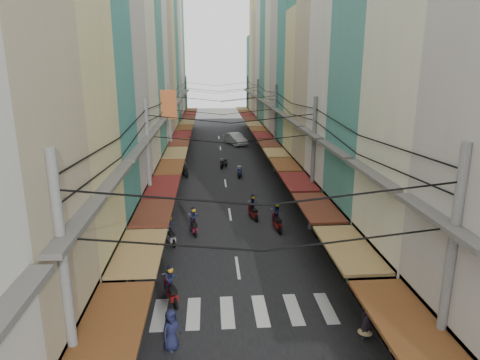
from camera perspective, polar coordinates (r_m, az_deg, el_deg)
name	(u,v)px	position (r m, az deg, el deg)	size (l,w,h in m)	color
ground	(235,251)	(23.98, -0.64, -9.48)	(160.00, 160.00, 0.00)	slate
road	(223,167)	(42.95, -2.27, 1.71)	(10.00, 80.00, 0.02)	black
sidewalk_left	(158,168)	(43.24, -10.91, 1.57)	(3.00, 80.00, 0.06)	gray
sidewalk_right	(287,166)	(43.63, 6.30, 1.87)	(3.00, 80.00, 0.06)	gray
crosswalk	(244,311)	(18.69, 0.53, -17.08)	(7.55, 2.40, 0.01)	silver
building_row_left	(131,67)	(38.88, -14.37, 14.39)	(7.80, 67.67, 23.70)	silver
building_row_right	(313,71)	(39.30, 9.75, 14.11)	(7.80, 68.98, 22.59)	teal
utility_poles	(224,106)	(36.95, -2.11, 9.87)	(10.20, 66.13, 8.20)	gray
white_car	(236,145)	(55.18, -0.60, 4.73)	(5.20, 2.04, 1.83)	silver
bicycle	(328,239)	(26.06, 11.68, -7.72)	(0.59, 1.57, 1.08)	black
moving_scooters	(219,211)	(28.68, -2.82, -4.14)	(6.97, 26.50, 1.87)	black
parked_scooters	(324,274)	(20.87, 11.15, -12.26)	(13.17, 16.48, 1.01)	black
pedestrians	(155,236)	(23.86, -11.29, -7.28)	(11.73, 18.88, 2.10)	#2A202B
market_umbrella	(357,237)	(21.46, 15.39, -7.30)	(2.15, 2.15, 2.27)	#B2B2B7
traffic_sign	(349,227)	(22.80, 14.38, -6.14)	(0.10, 0.58, 2.64)	gray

